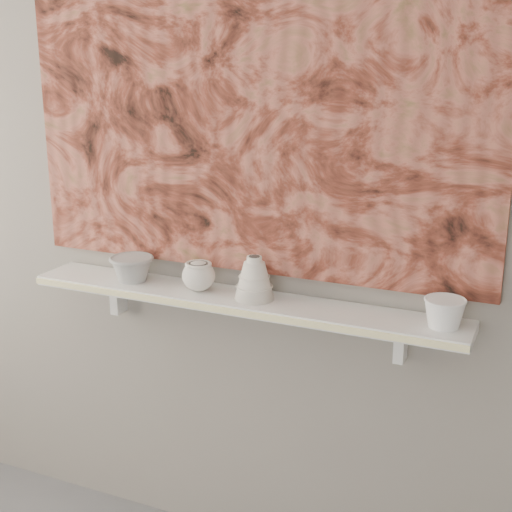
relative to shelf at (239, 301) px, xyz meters
The scene contains 11 objects.
wall_back 0.45m from the shelf, 90.00° to the left, with size 3.60×3.60×0.00m, color gray.
shelf is the anchor object (origin of this frame).
shelf_stripe 0.09m from the shelf, 90.00° to the right, with size 1.40×0.01×0.02m, color #F7EDA5.
bracket_left 0.50m from the shelf, behind, with size 0.03×0.06×0.12m, color white.
bracket_right 0.50m from the shelf, ahead, with size 0.03×0.06×0.12m, color white.
painting 0.63m from the shelf, 90.00° to the left, with size 1.50×0.03×1.10m, color brown.
house_motif 0.55m from the shelf, ahead, with size 0.09×0.00×0.08m, color black.
bowl_grey 0.39m from the shelf, behind, with size 0.15×0.15×0.08m, color #9A9A98, non-canonical shape.
cup_cream 0.15m from the shelf, behind, with size 0.10×0.10×0.09m, color beige, non-canonical shape.
bell_vessel 0.10m from the shelf, ahead, with size 0.12×0.12×0.13m, color silver, non-canonical shape.
bowl_white 0.62m from the shelf, ahead, with size 0.11×0.11×0.08m, color white, non-canonical shape.
Camera 1 is at (0.88, -0.35, 1.66)m, focal length 50.00 mm.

